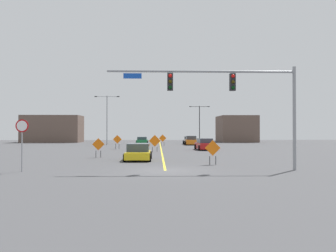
# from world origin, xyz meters

# --- Properties ---
(ground) EXTENTS (134.99, 134.99, 0.00)m
(ground) POSITION_xyz_m (0.00, 0.00, 0.00)
(ground) COLOR #444447
(road_centre_stripe) EXTENTS (0.16, 75.00, 0.01)m
(road_centre_stripe) POSITION_xyz_m (0.00, 37.50, 0.00)
(road_centre_stripe) COLOR yellow
(road_centre_stripe) RESTS_ON ground
(traffic_signal_assembly) EXTENTS (11.56, 0.44, 6.36)m
(traffic_signal_assembly) POSITION_xyz_m (4.01, -0.01, 4.86)
(traffic_signal_assembly) COLOR gray
(traffic_signal_assembly) RESTS_ON ground
(stop_sign) EXTENTS (0.76, 0.07, 3.08)m
(stop_sign) POSITION_xyz_m (-8.44, -0.37, 2.16)
(stop_sign) COLOR gray
(stop_sign) RESTS_ON ground
(street_lamp_far_right) EXTENTS (4.23, 0.24, 7.54)m
(street_lamp_far_right) POSITION_xyz_m (8.23, 50.21, 4.56)
(street_lamp_far_right) COLOR black
(street_lamp_far_right) RESTS_ON ground
(street_lamp_mid_right) EXTENTS (4.15, 0.24, 8.27)m
(street_lamp_mid_right) POSITION_xyz_m (-8.93, 36.99, 4.94)
(street_lamp_mid_right) COLOR gray
(street_lamp_mid_right) RESTS_ON ground
(construction_sign_left_lane) EXTENTS (1.12, 0.08, 1.75)m
(construction_sign_left_lane) POSITION_xyz_m (3.46, 3.51, 1.09)
(construction_sign_left_lane) COLOR orange
(construction_sign_left_lane) RESTS_ON ground
(construction_sign_median_far) EXTENTS (1.33, 0.16, 1.93)m
(construction_sign_median_far) POSITION_xyz_m (-0.78, 18.15, 1.19)
(construction_sign_median_far) COLOR orange
(construction_sign_median_far) RESTS_ON ground
(construction_sign_left_shoulder) EXTENTS (1.14, 0.15, 1.81)m
(construction_sign_left_shoulder) POSITION_xyz_m (0.33, 32.52, 1.14)
(construction_sign_left_shoulder) COLOR orange
(construction_sign_left_shoulder) RESTS_ON ground
(construction_sign_right_lane) EXTENTS (1.09, 0.20, 1.74)m
(construction_sign_right_lane) POSITION_xyz_m (-5.78, 10.23, 1.09)
(construction_sign_right_lane) COLOR orange
(construction_sign_right_lane) RESTS_ON ground
(construction_sign_median_near) EXTENTS (1.15, 0.09, 1.85)m
(construction_sign_median_near) POSITION_xyz_m (-5.73, 24.39, 1.17)
(construction_sign_median_near) COLOR orange
(construction_sign_median_near) RESTS_ON ground
(car_yellow_mid) EXTENTS (2.17, 4.18, 1.36)m
(car_yellow_mid) POSITION_xyz_m (-2.04, 7.43, 0.65)
(car_yellow_mid) COLOR gold
(car_yellow_mid) RESTS_ON ground
(car_white_far) EXTENTS (2.03, 4.10, 1.37)m
(car_white_far) POSITION_xyz_m (5.10, 40.70, 0.64)
(car_white_far) COLOR white
(car_white_far) RESTS_ON ground
(car_red_near) EXTENTS (2.16, 4.63, 1.45)m
(car_red_near) POSITION_xyz_m (5.41, 22.12, 0.70)
(car_red_near) COLOR red
(car_red_near) RESTS_ON ground
(car_green_approaching) EXTENTS (2.02, 4.29, 1.32)m
(car_green_approaching) POSITION_xyz_m (-3.16, 39.72, 0.63)
(car_green_approaching) COLOR #196B38
(car_green_approaching) RESTS_ON ground
(car_orange_passing) EXTENTS (2.13, 4.52, 1.53)m
(car_orange_passing) POSITION_xyz_m (5.17, 37.07, 0.70)
(car_orange_passing) COLOR orange
(car_orange_passing) RESTS_ON ground
(roadside_building_west) EXTENTS (11.59, 5.99, 5.51)m
(roadside_building_west) POSITION_xyz_m (-22.03, 50.57, 2.76)
(roadside_building_west) COLOR brown
(roadside_building_west) RESTS_ON ground
(roadside_building_east) EXTENTS (7.46, 8.81, 5.52)m
(roadside_building_east) POSITION_xyz_m (16.34, 51.99, 2.76)
(roadside_building_east) COLOR brown
(roadside_building_east) RESTS_ON ground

